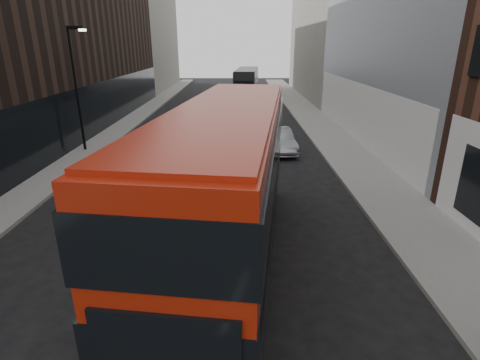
{
  "coord_description": "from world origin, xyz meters",
  "views": [
    {
      "loc": [
        1.1,
        -4.18,
        6.23
      ],
      "look_at": [
        1.14,
        6.04,
        2.5
      ],
      "focal_mm": 28.0,
      "sensor_mm": 36.0,
      "label": 1
    }
  ],
  "objects_px": {
    "grey_bus": "(247,82)",
    "car_b": "(279,140)",
    "car_a": "(254,134)",
    "car_c": "(250,120)",
    "red_bus": "(228,180)",
    "street_lamp": "(77,81)"
  },
  "relations": [
    {
      "from": "grey_bus",
      "to": "car_b",
      "type": "relative_size",
      "value": 2.53
    },
    {
      "from": "car_a",
      "to": "grey_bus",
      "type": "bearing_deg",
      "value": 94.78
    },
    {
      "from": "car_b",
      "to": "car_c",
      "type": "relative_size",
      "value": 0.78
    },
    {
      "from": "car_c",
      "to": "grey_bus",
      "type": "bearing_deg",
      "value": 96.04
    },
    {
      "from": "red_bus",
      "to": "car_c",
      "type": "bearing_deg",
      "value": 93.75
    },
    {
      "from": "grey_bus",
      "to": "car_b",
      "type": "xyz_separation_m",
      "value": [
        1.47,
        -24.42,
        -1.12
      ]
    },
    {
      "from": "car_c",
      "to": "street_lamp",
      "type": "bearing_deg",
      "value": -143.27
    },
    {
      "from": "red_bus",
      "to": "car_b",
      "type": "distance_m",
      "value": 12.69
    },
    {
      "from": "street_lamp",
      "to": "car_b",
      "type": "distance_m",
      "value": 12.28
    },
    {
      "from": "street_lamp",
      "to": "red_bus",
      "type": "xyz_separation_m",
      "value": [
        9.02,
        -12.24,
        -1.57
      ]
    },
    {
      "from": "street_lamp",
      "to": "car_c",
      "type": "relative_size",
      "value": 1.3
    },
    {
      "from": "red_bus",
      "to": "car_b",
      "type": "bearing_deg",
      "value": 84.82
    },
    {
      "from": "red_bus",
      "to": "car_c",
      "type": "distance_m",
      "value": 18.37
    },
    {
      "from": "street_lamp",
      "to": "car_a",
      "type": "height_order",
      "value": "street_lamp"
    },
    {
      "from": "street_lamp",
      "to": "grey_bus",
      "type": "distance_m",
      "value": 26.61
    },
    {
      "from": "red_bus",
      "to": "car_a",
      "type": "height_order",
      "value": "red_bus"
    },
    {
      "from": "grey_bus",
      "to": "car_c",
      "type": "distance_m",
      "value": 18.45
    },
    {
      "from": "street_lamp",
      "to": "car_b",
      "type": "xyz_separation_m",
      "value": [
        11.77,
        0.0,
        -3.49
      ]
    },
    {
      "from": "car_c",
      "to": "car_b",
      "type": "bearing_deg",
      "value": -69.15
    },
    {
      "from": "car_a",
      "to": "car_c",
      "type": "relative_size",
      "value": 0.71
    },
    {
      "from": "grey_bus",
      "to": "car_c",
      "type": "bearing_deg",
      "value": -85.47
    },
    {
      "from": "car_a",
      "to": "car_c",
      "type": "distance_m",
      "value": 4.0
    }
  ]
}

